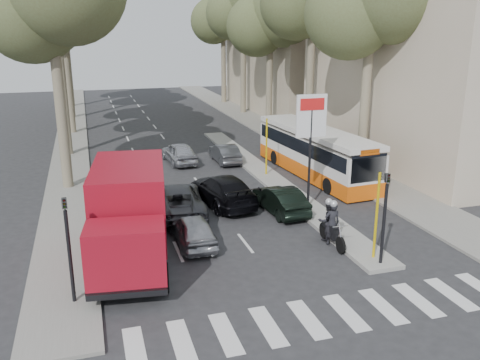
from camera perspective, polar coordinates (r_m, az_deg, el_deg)
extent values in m
plane|color=#28282B|center=(19.65, 4.93, -9.01)|extent=(120.00, 120.00, 0.00)
cube|color=gray|center=(44.94, 3.30, 5.82)|extent=(3.20, 70.00, 0.12)
cube|color=gray|center=(45.19, -18.35, 5.06)|extent=(2.40, 64.00, 0.12)
cube|color=gray|center=(30.34, 2.94, 0.54)|extent=(1.50, 26.00, 0.16)
cube|color=beige|center=(36.07, 22.02, 16.32)|extent=(11.00, 18.00, 18.00)
cube|color=#B7A88E|center=(55.08, 7.10, 16.03)|extent=(11.00, 20.00, 16.00)
cylinder|color=yellow|center=(19.55, 15.06, -4.12)|extent=(0.10, 0.10, 3.50)
cylinder|color=yellow|center=(24.55, 7.75, 0.56)|extent=(0.10, 0.10, 3.50)
cylinder|color=yellow|center=(29.92, 2.99, 3.62)|extent=(0.10, 0.10, 3.50)
cylinder|color=black|center=(24.33, 7.83, 2.49)|extent=(0.12, 0.12, 5.20)
cube|color=white|center=(23.93, 8.02, 7.14)|extent=(1.50, 0.10, 2.00)
cube|color=red|center=(23.79, 8.13, 8.42)|extent=(1.20, 0.02, 0.55)
cylinder|color=black|center=(19.21, 15.81, -5.03)|extent=(0.12, 0.12, 3.20)
imported|color=black|center=(18.73, 16.17, -0.76)|extent=(0.16, 0.41, 1.00)
cylinder|color=black|center=(16.88, -18.53, -8.37)|extent=(0.12, 0.12, 3.20)
imported|color=black|center=(16.32, -19.02, -3.59)|extent=(0.16, 0.41, 1.00)
cylinder|color=#6B604C|center=(28.73, -19.45, 7.13)|extent=(0.56, 0.56, 8.40)
sphere|color=#4F532F|center=(29.08, -22.47, 17.06)|extent=(5.20, 5.20, 5.20)
cylinder|color=#6B604C|center=(36.63, -19.28, 9.46)|extent=(0.56, 0.56, 8.96)
sphere|color=#4F532F|center=(37.08, -21.71, 17.76)|extent=(5.20, 5.20, 5.20)
cylinder|color=#6B604C|center=(44.62, -18.69, 10.10)|extent=(0.56, 0.56, 8.12)
sphere|color=#4F532F|center=(45.04, -20.60, 16.29)|extent=(5.20, 5.20, 5.20)
sphere|color=#4F532F|center=(43.61, -18.25, 18.05)|extent=(5.80, 5.80, 5.80)
cylinder|color=#6B604C|center=(52.53, -18.73, 11.73)|extent=(0.56, 0.56, 9.52)
sphere|color=#4F532F|center=(53.07, -20.45, 17.89)|extent=(5.20, 5.20, 5.20)
cylinder|color=#6B604C|center=(60.54, -18.66, 11.88)|extent=(0.56, 0.56, 8.68)
sphere|color=#4F532F|center=(61.04, -20.10, 16.75)|extent=(5.20, 5.20, 5.20)
sphere|color=#4F532F|center=(59.63, -18.37, 18.13)|extent=(5.80, 5.80, 5.80)
cylinder|color=#6B604C|center=(31.03, 13.84, 8.23)|extent=(0.56, 0.56, 8.40)
sphere|color=#4F532F|center=(30.76, 12.25, 17.81)|extent=(5.20, 5.20, 5.20)
cylinder|color=#6B604C|center=(38.06, 7.84, 10.67)|extent=(0.56, 0.56, 9.24)
sphere|color=#4F532F|center=(38.04, 6.34, 19.18)|extent=(5.20, 5.20, 5.20)
cylinder|color=#6B604C|center=(45.41, 3.30, 10.86)|extent=(0.56, 0.56, 7.84)
sphere|color=#4F532F|center=(45.41, 1.90, 16.89)|extent=(5.20, 5.20, 5.20)
sphere|color=#4F532F|center=(44.78, 4.95, 18.28)|extent=(5.80, 5.80, 5.80)
cylinder|color=#6B604C|center=(52.94, 0.36, 12.32)|extent=(0.56, 0.56, 8.96)
sphere|color=#4F532F|center=(53.09, -0.92, 18.20)|extent=(5.20, 5.20, 5.20)
cylinder|color=#6B604C|center=(60.65, -1.86, 12.60)|extent=(0.56, 0.56, 8.40)
sphere|color=#4F532F|center=(60.83, -3.01, 17.40)|extent=(5.20, 5.20, 5.20)
sphere|color=#4F532F|center=(60.00, -0.83, 18.58)|extent=(5.80, 5.80, 5.80)
imported|color=#A7A9AF|center=(20.88, -5.31, -5.56)|extent=(1.51, 3.68, 1.25)
imported|color=black|center=(24.33, 4.54, -2.21)|extent=(1.66, 4.01, 1.29)
imported|color=#44454A|center=(24.18, -7.11, -2.21)|extent=(2.84, 5.41, 1.45)
imported|color=black|center=(25.42, -1.94, -1.11)|extent=(2.74, 5.33, 1.48)
imported|color=#AEAFB6|center=(33.48, -6.82, 3.06)|extent=(2.02, 4.18, 1.38)
imported|color=#494B50|center=(33.47, -1.72, 3.04)|extent=(1.36, 3.75, 1.23)
imported|color=black|center=(26.61, -12.23, -0.67)|extent=(2.73, 5.34, 1.48)
cube|color=black|center=(19.45, -12.11, -7.61)|extent=(3.36, 7.06, 0.28)
cylinder|color=black|center=(17.57, -16.13, -11.08)|extent=(0.47, 1.05, 1.02)
cylinder|color=black|center=(17.42, -8.59, -10.82)|extent=(0.47, 1.05, 1.02)
cylinder|color=black|center=(21.46, -14.92, -5.78)|extent=(0.47, 1.05, 1.02)
cylinder|color=black|center=(21.34, -8.84, -5.52)|extent=(0.47, 1.05, 1.02)
cube|color=maroon|center=(16.66, -12.66, -8.06)|extent=(2.68, 1.90, 1.92)
cube|color=black|center=(15.90, -12.84, -8.41)|extent=(2.26, 0.39, 1.02)
cube|color=maroon|center=(19.72, -12.29, -2.32)|extent=(3.20, 5.06, 2.83)
cube|color=#E1580C|center=(30.82, 8.34, 1.49)|extent=(3.17, 10.96, 0.85)
cube|color=silver|center=(30.55, 8.43, 3.53)|extent=(3.17, 10.96, 1.41)
cube|color=black|center=(30.49, 8.45, 4.04)|extent=(3.16, 10.53, 0.80)
cube|color=silver|center=(30.34, 8.51, 5.43)|extent=(3.17, 10.96, 0.28)
cube|color=black|center=(26.14, 14.24, 1.27)|extent=(2.07, 0.22, 1.41)
cube|color=#E1580C|center=(25.94, 14.37, 3.03)|extent=(1.13, 0.15, 0.30)
cylinder|color=black|center=(27.48, 9.95, -0.68)|extent=(0.33, 0.92, 0.90)
cylinder|color=black|center=(28.60, 13.58, -0.21)|extent=(0.33, 0.92, 0.90)
cylinder|color=black|center=(33.15, 3.99, 2.53)|extent=(0.33, 0.92, 0.90)
cylinder|color=black|center=(34.09, 7.20, 2.83)|extent=(0.33, 0.92, 0.90)
cylinder|color=black|center=(20.43, 11.24, -7.20)|extent=(0.13, 0.68, 0.68)
cylinder|color=black|center=(21.74, 9.38, -5.60)|extent=(0.13, 0.68, 0.68)
cylinder|color=silver|center=(20.33, 11.21, -6.08)|extent=(0.08, 0.43, 0.85)
cube|color=black|center=(21.07, 10.24, -5.98)|extent=(0.26, 0.80, 0.32)
cube|color=black|center=(20.79, 10.53, -5.46)|extent=(0.33, 0.49, 0.23)
cube|color=black|center=(21.25, 9.90, -5.11)|extent=(0.32, 0.70, 0.13)
cylinder|color=silver|center=(20.25, 11.18, -5.13)|extent=(0.66, 0.06, 0.04)
imported|color=black|center=(20.90, 10.30, -4.79)|extent=(0.66, 0.45, 1.79)
imported|color=black|center=(21.27, 9.81, -4.53)|extent=(0.83, 0.48, 1.68)
sphere|color=#B2B2B7|center=(20.56, 10.49, -2.66)|extent=(0.30, 0.30, 0.30)
sphere|color=#B2B2B7|center=(20.96, 9.95, -2.44)|extent=(0.30, 0.30, 0.30)
imported|color=#3F324B|center=(30.48, 12.23, 1.97)|extent=(0.83, 1.09, 1.68)
imported|color=#655B4B|center=(32.36, 9.91, 2.87)|extent=(1.06, 0.52, 1.60)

